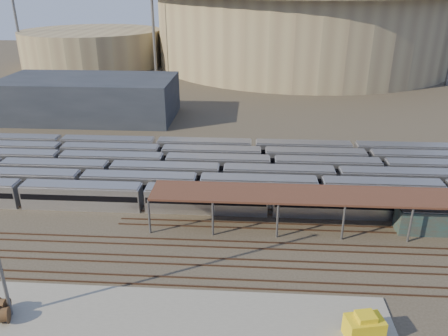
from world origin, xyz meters
name	(u,v)px	position (x,y,z in m)	size (l,w,h in m)	color
ground	(208,240)	(0.00, 0.00, 0.00)	(420.00, 420.00, 0.00)	#383026
apron	(144,317)	(-5.00, -15.00, 0.10)	(50.00, 9.00, 0.20)	gray
subway_trains	(229,172)	(1.73, 18.50, 1.80)	(130.06, 23.90, 3.60)	silver
inspection_shed	(374,198)	(22.00, 4.00, 4.98)	(60.30, 6.00, 5.30)	#5E5F63
empty_tracks	(204,261)	(0.00, -5.00, 0.09)	(170.00, 9.62, 0.18)	#4C3323
stadium	(302,22)	(25.00, 140.00, 16.47)	(124.00, 124.00, 32.50)	gray
secondary_arena	(93,48)	(-60.00, 130.00, 7.00)	(56.00, 56.00, 14.00)	gray
service_building	(89,98)	(-35.00, 55.00, 5.00)	(42.00, 20.00, 10.00)	#1E232D
floodlight_0	(153,16)	(-30.00, 110.00, 20.65)	(4.00, 1.00, 38.40)	#5E5F63
floodlight_1	(15,14)	(-85.00, 120.00, 20.65)	(4.00, 1.00, 38.40)	#5E5F63
floodlight_3	(220,9)	(-10.00, 160.00, 20.65)	(4.00, 1.00, 38.40)	#5E5F63
cable_reel_west	(2,306)	(-19.54, -15.42, 1.09)	(1.77, 1.77, 0.98)	brown
cable_reel_east	(4,315)	(-18.70, -16.59, 1.03)	(1.66, 1.66, 0.92)	brown
yellow_equipment	(364,328)	(16.53, -16.36, 1.29)	(3.48, 2.18, 2.18)	gold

